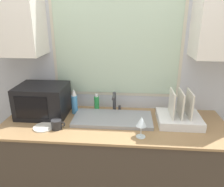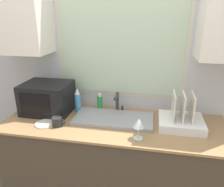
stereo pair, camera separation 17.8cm
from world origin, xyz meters
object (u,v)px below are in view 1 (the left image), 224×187
spray_bottle (74,102)px  mug_near_sink (57,124)px  faucet (115,101)px  microwave (43,100)px  dish_rack (179,117)px  soap_bottle (97,103)px  wine_glass (141,122)px

spray_bottle → mug_near_sink: bearing=-103.3°
faucet → microwave: size_ratio=0.44×
dish_rack → microwave: bearing=177.1°
faucet → dish_rack: dish_rack is taller
faucet → soap_bottle: size_ratio=1.12×
dish_rack → mug_near_sink: 1.04m
spray_bottle → wine_glass: (0.61, -0.38, 0.01)m
dish_rack → soap_bottle: dish_rack is taller
spray_bottle → wine_glass: 0.72m
microwave → wine_glass: 0.94m
microwave → soap_bottle: 0.50m
microwave → mug_near_sink: bearing=-51.2°
spray_bottle → soap_bottle: (0.20, 0.07, -0.04)m
spray_bottle → mug_near_sink: (-0.07, -0.31, -0.08)m
faucet → wine_glass: (0.23, -0.43, 0.01)m
faucet → wine_glass: size_ratio=1.16×
faucet → dish_rack: 0.60m
mug_near_sink → dish_rack: bearing=10.6°
dish_rack → spray_bottle: 0.96m
microwave → dish_rack: size_ratio=1.21×
dish_rack → soap_bottle: size_ratio=2.09×
spray_bottle → wine_glass: spray_bottle is taller
dish_rack → wine_glass: size_ratio=2.16×
faucet → microwave: (-0.66, -0.11, 0.03)m
microwave → soap_bottle: bearing=15.0°
spray_bottle → microwave: bearing=-167.9°
mug_near_sink → wine_glass: 0.69m
microwave → dish_rack: bearing=-2.9°
dish_rack → spray_bottle: dish_rack is taller
faucet → soap_bottle: (-0.18, 0.01, -0.04)m
microwave → soap_bottle: microwave is taller
faucet → microwave: bearing=-170.2°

